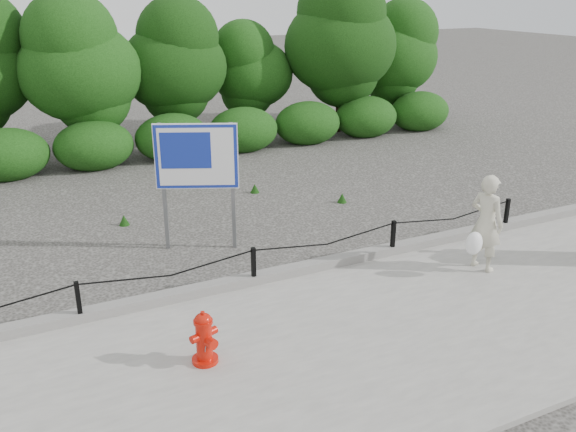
# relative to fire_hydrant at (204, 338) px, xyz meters

# --- Properties ---
(ground) EXTENTS (90.00, 90.00, 0.00)m
(ground) POSITION_rel_fire_hydrant_xyz_m (1.30, 1.60, -0.40)
(ground) COLOR #2D2B28
(ground) RESTS_ON ground
(sidewalk) EXTENTS (14.00, 4.00, 0.08)m
(sidewalk) POSITION_rel_fire_hydrant_xyz_m (1.30, -0.40, -0.36)
(sidewalk) COLOR gray
(sidewalk) RESTS_ON ground
(curb) EXTENTS (14.00, 0.22, 0.14)m
(curb) POSITION_rel_fire_hydrant_xyz_m (1.30, 1.65, -0.25)
(curb) COLOR slate
(curb) RESTS_ON sidewalk
(chain_barrier) EXTENTS (10.06, 0.06, 0.60)m
(chain_barrier) POSITION_rel_fire_hydrant_xyz_m (1.30, 1.60, 0.05)
(chain_barrier) COLOR black
(chain_barrier) RESTS_ON sidewalk
(treeline) EXTENTS (20.28, 3.64, 4.70)m
(treeline) POSITION_rel_fire_hydrant_xyz_m (1.80, 10.49, 2.05)
(treeline) COLOR black
(treeline) RESTS_ON ground
(fire_hydrant) EXTENTS (0.40, 0.40, 0.68)m
(fire_hydrant) POSITION_rel_fire_hydrant_xyz_m (0.00, 0.00, 0.00)
(fire_hydrant) COLOR #BE1307
(fire_hydrant) RESTS_ON sidewalk
(pedestrian) EXTENTS (0.73, 0.63, 1.55)m
(pedestrian) POSITION_rel_fire_hydrant_xyz_m (4.75, 0.54, 0.44)
(pedestrian) COLOR beige
(pedestrian) RESTS_ON sidewalk
(advertising_sign) EXTENTS (1.28, 0.62, 2.20)m
(advertising_sign) POSITION_rel_fire_hydrant_xyz_m (1.07, 3.40, 1.15)
(advertising_sign) COLOR slate
(advertising_sign) RESTS_ON ground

